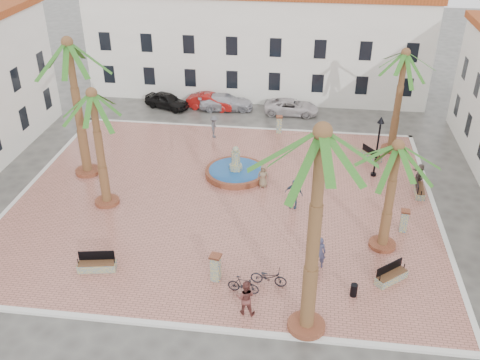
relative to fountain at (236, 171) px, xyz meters
The scene contains 35 objects.
ground 3.22m from the fountain, 95.26° to the right, with size 120.00×120.00×0.00m, color #56544F.
plaza 3.21m from the fountain, 95.26° to the right, with size 26.00×22.00×0.15m, color #B56C5D.
kerb_n 7.84m from the fountain, 92.14° to the left, with size 26.30×0.30×0.16m, color silver.
kerb_s 14.18m from the fountain, 91.18° to the right, with size 26.30×0.30×0.16m, color silver.
kerb_e 13.10m from the fountain, 14.02° to the right, with size 0.30×22.30×0.16m, color silver.
kerb_w 13.67m from the fountain, 166.57° to the right, with size 0.30×22.30×0.16m, color silver.
building_north 17.37m from the fountain, 91.00° to the left, with size 30.40×7.40×9.50m.
fountain is the anchor object (origin of this frame).
palm_nw 12.79m from the fountain, behind, with size 5.45×5.45×9.39m.
palm_sw 10.68m from the fountain, 148.48° to the right, with size 4.89×4.89×7.56m.
palm_s 16.78m from the fountain, 69.43° to the right, with size 5.56×5.56×10.11m.
palm_e 12.50m from the fountain, 37.13° to the right, with size 4.79×4.79×6.49m.
palm_ne 13.62m from the fountain, 25.69° to the left, with size 4.79×4.79×7.67m.
bench_s 12.31m from the fountain, 117.76° to the right, with size 2.02×0.93×1.03m.
bench_se 13.47m from the fountain, 46.68° to the right, with size 1.76×1.62×0.97m.
bench_e 12.01m from the fountain, ahead, with size 0.66×1.84×0.96m.
bench_ne 10.05m from the fountain, 21.50° to the left, with size 1.39×1.71×0.90m.
lamppost_s 11.63m from the fountain, 61.79° to the right, with size 0.45×0.45×4.16m.
lamppost_e 9.73m from the fountain, ahead, with size 0.47×0.47×4.31m.
bollard_se 10.87m from the fountain, 87.42° to the right, with size 0.63×0.63×1.53m.
bollard_n 7.64m from the fountain, 71.29° to the left, with size 0.55×0.55×1.39m.
bollard_e 11.67m from the fountain, 26.88° to the right, with size 0.54×0.54×1.39m.
litter_bin 13.34m from the fountain, 56.74° to the right, with size 0.35×0.35×0.68m, color black.
cyclist_a 10.74m from the fountain, 58.42° to the right, with size 0.67×0.44×1.84m, color #353652.
bicycle_a 11.33m from the fountain, 73.83° to the right, with size 0.64×1.83×0.96m, color black.
cyclist_b 13.20m from the fountain, 80.17° to the right, with size 0.90×0.70×1.85m, color brown.
bicycle_b 11.79m from the fountain, 80.34° to the right, with size 0.45×1.59×0.95m, color black.
pedestrian_fountain_a 2.43m from the fountain, 33.64° to the right, with size 0.76×0.49×1.55m, color #79654C.
pedestrian_fountain_b 5.43m from the fountain, 41.26° to the right, with size 1.13×0.47×1.93m, color #364B60.
pedestrian_north 6.27m from the fountain, 113.29° to the left, with size 1.14×0.66×1.77m, color #4C4C51.
pedestrian_east 12.12m from the fountain, ahead, with size 1.42×0.45×1.53m, color brown.
car_black 13.77m from the fountain, 123.81° to the left, with size 1.64×4.07×1.39m, color black.
car_red 12.35m from the fountain, 108.10° to the left, with size 1.44×4.14×1.36m, color maroon.
car_silver 12.05m from the fountain, 101.96° to the left, with size 1.92×4.72×1.37m, color #BBBBC4.
car_white 11.96m from the fountain, 74.37° to the left, with size 2.13×4.62×1.28m, color beige.
Camera 1 is at (4.70, -28.27, 18.00)m, focal length 40.00 mm.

